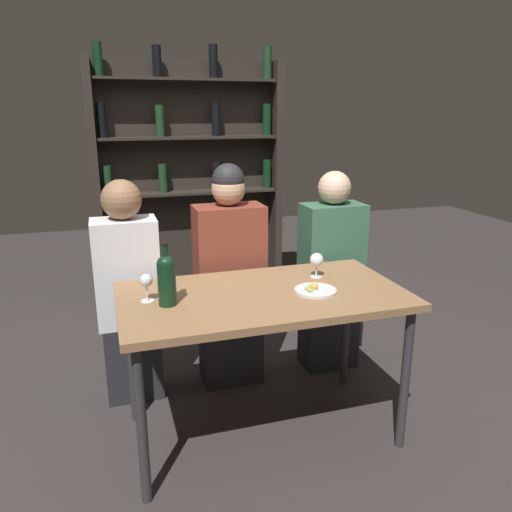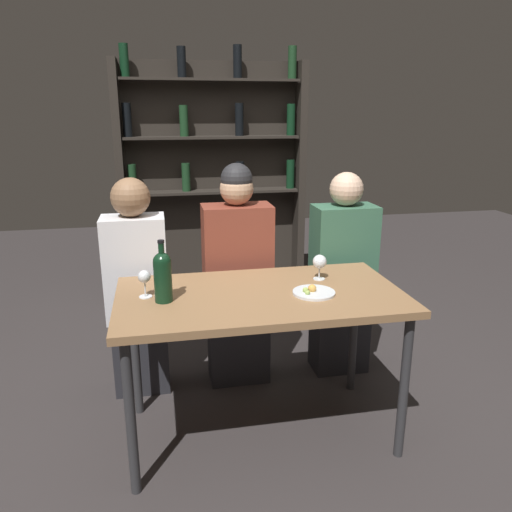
% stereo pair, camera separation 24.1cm
% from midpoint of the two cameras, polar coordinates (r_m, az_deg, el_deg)
% --- Properties ---
extents(ground_plane, '(10.00, 10.00, 0.00)m').
position_cam_midpoint_polar(ground_plane, '(2.72, 3.17, -19.47)').
color(ground_plane, '#332D2D').
extents(dining_table, '(1.35, 0.73, 0.76)m').
position_cam_midpoint_polar(dining_table, '(2.38, 3.43, -5.86)').
color(dining_table, olive).
rests_on(dining_table, ground_plane).
extents(wine_rack_wall, '(1.51, 0.21, 2.07)m').
position_cam_midpoint_polar(wine_rack_wall, '(4.13, -3.31, 9.17)').
color(wine_rack_wall, '#28231E').
rests_on(wine_rack_wall, ground_plane).
extents(wine_bottle, '(0.08, 0.08, 0.28)m').
position_cam_midpoint_polar(wine_bottle, '(2.23, -7.61, -2.18)').
color(wine_bottle, black).
rests_on(wine_bottle, dining_table).
extents(wine_glass_0, '(0.06, 0.06, 0.13)m').
position_cam_midpoint_polar(wine_glass_0, '(2.30, -9.74, -2.55)').
color(wine_glass_0, silver).
rests_on(wine_glass_0, dining_table).
extents(wine_glass_1, '(0.07, 0.07, 0.13)m').
position_cam_midpoint_polar(wine_glass_1, '(2.55, 9.98, -0.76)').
color(wine_glass_1, silver).
rests_on(wine_glass_1, dining_table).
extents(food_plate_0, '(0.20, 0.20, 0.04)m').
position_cam_midpoint_polar(food_plate_0, '(2.37, 9.47, -4.14)').
color(food_plate_0, silver).
rests_on(food_plate_0, dining_table).
extents(seated_person_left, '(0.34, 0.22, 1.25)m').
position_cam_midpoint_polar(seated_person_left, '(2.87, -11.10, -4.17)').
color(seated_person_left, '#26262B').
rests_on(seated_person_left, ground_plane).
extents(seated_person_center, '(0.39, 0.22, 1.31)m').
position_cam_midpoint_polar(seated_person_center, '(2.91, 0.25, -2.90)').
color(seated_person_center, '#26262B').
rests_on(seated_person_center, ground_plane).
extents(seated_person_right, '(0.37, 0.22, 1.25)m').
position_cam_midpoint_polar(seated_person_right, '(3.11, 11.98, -2.75)').
color(seated_person_right, '#26262B').
rests_on(seated_person_right, ground_plane).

